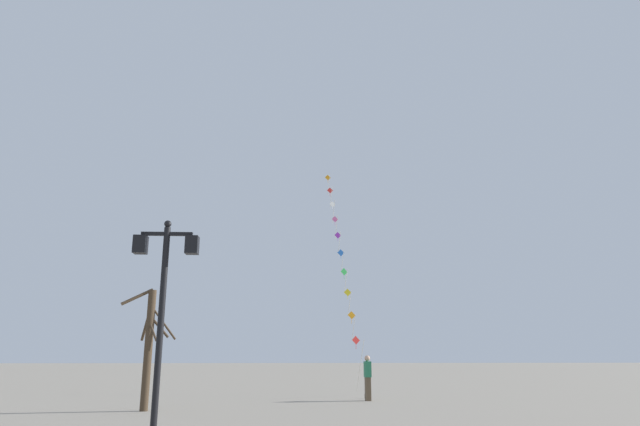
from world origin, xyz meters
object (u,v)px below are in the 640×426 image
Objects in this scene: kite_train at (341,255)px; kite_flyer at (368,377)px; bare_tree at (148,344)px; twin_lantern_lamp_post at (163,284)px.

kite_train is 7.67× the size of kite_flyer.
bare_tree is at bearing 110.75° from kite_flyer.
kite_flyer is 8.55m from bare_tree.
twin_lantern_lamp_post reaches higher than kite_flyer.
kite_flyer is (0.40, -6.66, -5.99)m from kite_train.
kite_train is at bearing 54.20° from bare_tree.
kite_train is (5.42, 16.75, 3.63)m from twin_lantern_lamp_post.
twin_lantern_lamp_post is 0.36× the size of kite_train.
twin_lantern_lamp_post is 2.75× the size of kite_flyer.
bare_tree is (-7.31, -10.14, -4.82)m from kite_train.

